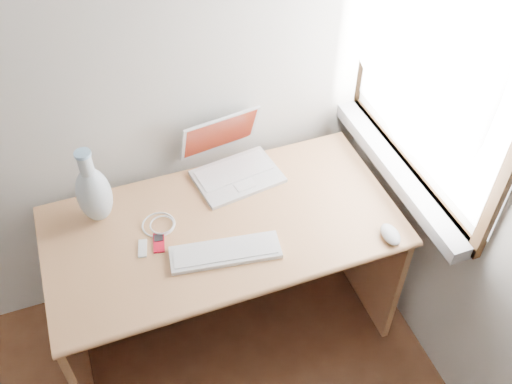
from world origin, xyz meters
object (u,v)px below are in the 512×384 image
object	(u,v)px
laptop	(234,162)
external_keyboard	(225,252)
desk	(218,242)
vase	(94,193)

from	to	relation	value
laptop	external_keyboard	distance (m)	0.45
desk	vase	size ratio (longest dim) A/B	4.04
desk	laptop	distance (m)	0.35
vase	laptop	bearing A→B (deg)	6.90
laptop	external_keyboard	size ratio (longest dim) A/B	0.89
desk	vase	bearing A→B (deg)	165.31
desk	vase	xyz separation A→B (m)	(-0.44, 0.12, 0.35)
external_keyboard	vase	bearing A→B (deg)	148.36
desk	external_keyboard	world-z (taller)	external_keyboard
laptop	vase	size ratio (longest dim) A/B	1.11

